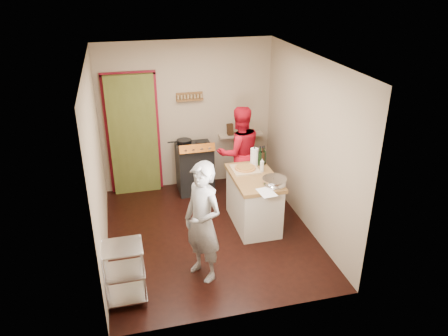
{
  "coord_description": "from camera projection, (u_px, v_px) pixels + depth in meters",
  "views": [
    {
      "loc": [
        -1.14,
        -5.47,
        3.68
      ],
      "look_at": [
        0.23,
        0.0,
        1.06
      ],
      "focal_mm": 35.0,
      "sensor_mm": 36.0,
      "label": 1
    }
  ],
  "objects": [
    {
      "name": "wire_shelving",
      "position": [
        124.0,
        271.0,
        5.09
      ],
      "size": [
        0.48,
        0.4,
        0.8
      ],
      "color": "silver",
      "rests_on": "ground"
    },
    {
      "name": "left_wall",
      "position": [
        97.0,
        165.0,
        5.73
      ],
      "size": [
        0.04,
        3.5,
        2.6
      ],
      "primitive_type": "cube",
      "color": "gray",
      "rests_on": "ground"
    },
    {
      "name": "island",
      "position": [
        254.0,
        198.0,
        6.67
      ],
      "size": [
        0.68,
        1.25,
        1.14
      ],
      "color": "beige",
      "rests_on": "ground"
    },
    {
      "name": "back_wall",
      "position": [
        151.0,
        127.0,
        7.56
      ],
      "size": [
        3.0,
        0.44,
        2.6
      ],
      "color": "gray",
      "rests_on": "ground"
    },
    {
      "name": "person_red",
      "position": [
        239.0,
        153.0,
        7.37
      ],
      "size": [
        0.84,
        0.69,
        1.62
      ],
      "primitive_type": "imported",
      "rotation": [
        0.0,
        0.0,
        3.24
      ],
      "color": "#B00B1C",
      "rests_on": "ground"
    },
    {
      "name": "floor",
      "position": [
        210.0,
        233.0,
        6.61
      ],
      "size": [
        3.5,
        3.5,
        0.0
      ],
      "primitive_type": "plane",
      "color": "black",
      "rests_on": "ground"
    },
    {
      "name": "person_stripe",
      "position": [
        203.0,
        222.0,
        5.39
      ],
      "size": [
        0.63,
        0.7,
        1.6
      ],
      "primitive_type": "imported",
      "rotation": [
        0.0,
        0.0,
        -1.03
      ],
      "color": "silver",
      "rests_on": "ground"
    },
    {
      "name": "ceiling",
      "position": [
        207.0,
        59.0,
        5.51
      ],
      "size": [
        3.0,
        3.5,
        0.02
      ],
      "primitive_type": "cube",
      "color": "white",
      "rests_on": "back_wall"
    },
    {
      "name": "stove",
      "position": [
        195.0,
        167.0,
        7.68
      ],
      "size": [
        0.6,
        0.63,
        1.0
      ],
      "color": "black",
      "rests_on": "ground"
    },
    {
      "name": "right_wall",
      "position": [
        308.0,
        144.0,
        6.39
      ],
      "size": [
        0.04,
        3.5,
        2.6
      ],
      "primitive_type": "cube",
      "color": "gray",
      "rests_on": "ground"
    }
  ]
}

